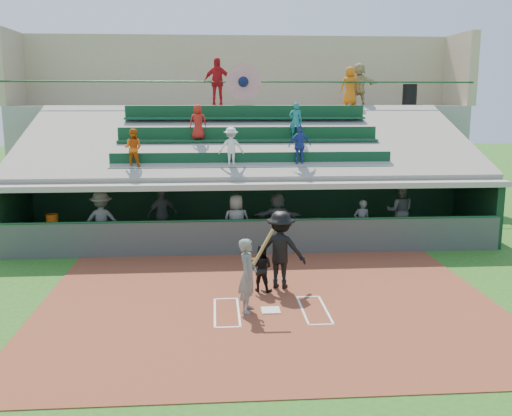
{
  "coord_description": "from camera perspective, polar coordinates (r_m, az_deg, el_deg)",
  "views": [
    {
      "loc": [
        -1.26,
        -12.54,
        4.87
      ],
      "look_at": [
        -0.09,
        3.5,
        1.8
      ],
      "focal_mm": 40.0,
      "sensor_mm": 36.0,
      "label": 1
    }
  ],
  "objects": [
    {
      "name": "dugout_player_f",
      "position": [
        20.67,
        14.19,
        -0.28
      ],
      "size": [
        1.11,
        0.96,
        1.95
      ],
      "primitive_type": "imported",
      "rotation": [
        0.0,
        0.0,
        2.88
      ],
      "color": "#5A5C57",
      "rests_on": "dugout_floor"
    },
    {
      "name": "water_cooler",
      "position": [
        19.87,
        -19.71,
        -1.13
      ],
      "size": [
        0.38,
        0.38,
        0.38
      ],
      "primitive_type": "cylinder",
      "color": "#ED5C0D",
      "rests_on": "white_table"
    },
    {
      "name": "ground",
      "position": [
        13.51,
        1.47,
        -10.32
      ],
      "size": [
        100.0,
        100.0,
        0.0
      ],
      "primitive_type": "plane",
      "color": "#225517",
      "rests_on": "ground"
    },
    {
      "name": "dugout_bench",
      "position": [
        21.02,
        -0.54,
        -1.88
      ],
      "size": [
        14.11,
        3.9,
        0.43
      ],
      "primitive_type": "cube",
      "rotation": [
        0.0,
        0.0,
        0.24
      ],
      "color": "brown",
      "rests_on": "dugout_floor"
    },
    {
      "name": "dugout_player_c",
      "position": [
        18.42,
        -1.97,
        -1.45
      ],
      "size": [
        0.93,
        0.64,
        1.84
      ],
      "primitive_type": "imported",
      "rotation": [
        0.0,
        0.0,
        3.2
      ],
      "color": "#5D5F5A",
      "rests_on": "dugout_floor"
    },
    {
      "name": "grandstand",
      "position": [
        23.24,
        -1.07,
        4.35
      ],
      "size": [
        20.4,
        10.4,
        7.8
      ],
      "color": "#454945",
      "rests_on": "ground"
    },
    {
      "name": "concourse_staff_b",
      "position": [
        25.49,
        9.37,
        11.92
      ],
      "size": [
        0.83,
        0.55,
        1.66
      ],
      "primitive_type": "imported",
      "rotation": [
        0.0,
        0.0,
        3.12
      ],
      "color": "#D25F0C",
      "rests_on": "concourse_slab"
    },
    {
      "name": "batter_at_plate",
      "position": [
        13.2,
        -0.82,
        -6.72
      ],
      "size": [
        0.91,
        0.78,
        1.95
      ],
      "color": "#5A5D57",
      "rests_on": "dirt_slab"
    },
    {
      "name": "concourse_staff_a",
      "position": [
        24.69,
        -3.85,
        12.48
      ],
      "size": [
        1.18,
        0.49,
        2.01
      ],
      "primitive_type": "imported",
      "rotation": [
        0.0,
        0.0,
        3.14
      ],
      "color": "red",
      "rests_on": "concourse_slab"
    },
    {
      "name": "dugout_player_e",
      "position": [
        19.49,
        10.51,
        -1.4
      ],
      "size": [
        0.57,
        0.38,
        1.54
      ],
      "primitive_type": "imported",
      "rotation": [
        0.0,
        0.0,
        3.17
      ],
      "color": "#60625D",
      "rests_on": "dugout_floor"
    },
    {
      "name": "dugout_player_d",
      "position": [
        19.34,
        2.16,
        -1.02
      ],
      "size": [
        1.65,
        0.65,
        1.74
      ],
      "primitive_type": "imported",
      "rotation": [
        0.0,
        0.0,
        3.06
      ],
      "color": "#5C5F59",
      "rests_on": "dugout_floor"
    },
    {
      "name": "dugout_player_a",
      "position": [
        19.09,
        -15.17,
        -1.25
      ],
      "size": [
        1.3,
        0.81,
        1.93
      ],
      "primitive_type": "imported",
      "rotation": [
        0.0,
        0.0,
        3.22
      ],
      "color": "#51534E",
      "rests_on": "dugout_floor"
    },
    {
      "name": "concourse_staff_c",
      "position": [
        26.11,
        10.26,
        12.07
      ],
      "size": [
        1.72,
        0.57,
        1.85
      ],
      "primitive_type": "imported",
      "rotation": [
        0.0,
        0.0,
        3.15
      ],
      "color": "tan",
      "rests_on": "concourse_slab"
    },
    {
      "name": "trash_bin",
      "position": [
        26.72,
        15.11,
        10.87
      ],
      "size": [
        0.63,
        0.63,
        0.94
      ],
      "primitive_type": "cylinder",
      "color": "black",
      "rests_on": "concourse_slab"
    },
    {
      "name": "home_umpire",
      "position": [
        14.85,
        2.47,
        -4.17
      ],
      "size": [
        1.47,
        1.1,
        2.03
      ],
      "primitive_type": "imported",
      "rotation": [
        0.0,
        0.0,
        2.85
      ],
      "color": "black",
      "rests_on": "dirt_slab"
    },
    {
      "name": "batters_box_chalk",
      "position": [
        13.5,
        1.47,
        -10.23
      ],
      "size": [
        2.65,
        1.85,
        0.01
      ],
      "color": "white",
      "rests_on": "dirt_slab"
    },
    {
      "name": "dugout_floor",
      "position": [
        19.93,
        -0.44,
        -3.28
      ],
      "size": [
        16.0,
        3.5,
        0.04
      ],
      "primitive_type": "cube",
      "color": "gray",
      "rests_on": "ground"
    },
    {
      "name": "dugout_player_b",
      "position": [
        20.03,
        -9.36,
        -0.63
      ],
      "size": [
        1.15,
        0.86,
        1.82
      ],
      "primitive_type": "imported",
      "rotation": [
        0.0,
        0.0,
        3.59
      ],
      "color": "#555652",
      "rests_on": "dugout_floor"
    },
    {
      "name": "dirt_slab",
      "position": [
        13.97,
        1.27,
        -9.55
      ],
      "size": [
        11.0,
        9.0,
        0.02
      ],
      "primitive_type": "cube",
      "color": "brown",
      "rests_on": "ground"
    },
    {
      "name": "catcher",
      "position": [
        14.65,
        0.52,
        -6.01
      ],
      "size": [
        0.72,
        0.65,
        1.22
      ],
      "primitive_type": "imported",
      "rotation": [
        0.0,
        0.0,
        2.77
      ],
      "color": "black",
      "rests_on": "dirt_slab"
    },
    {
      "name": "home_plate",
      "position": [
        13.5,
        1.47,
        -10.18
      ],
      "size": [
        0.43,
        0.43,
        0.03
      ],
      "primitive_type": "cube",
      "color": "silver",
      "rests_on": "dirt_slab"
    },
    {
      "name": "concourse_slab",
      "position": [
        26.2,
        -1.42,
        5.17
      ],
      "size": [
        20.0,
        3.0,
        4.6
      ],
      "primitive_type": "cube",
      "color": "gray",
      "rests_on": "ground"
    },
    {
      "name": "white_table",
      "position": [
        19.98,
        -19.5,
        -2.72
      ],
      "size": [
        1.03,
        0.91,
        0.75
      ],
      "primitive_type": "cube",
      "rotation": [
        0.0,
        0.0,
        -0.38
      ],
      "color": "white",
      "rests_on": "dugout_floor"
    }
  ]
}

